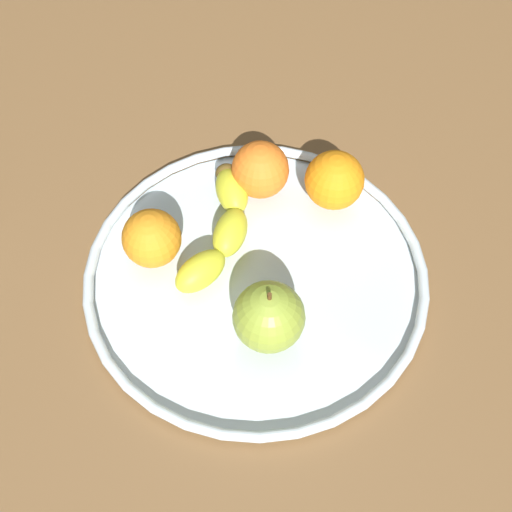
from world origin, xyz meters
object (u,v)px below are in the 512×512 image
Objects in this scene: banana at (221,228)px; apple at (269,317)px; orange_front_left at (334,180)px; orange_back_left at (260,170)px; fruit_bowl at (256,275)px; orange_front_right at (152,238)px.

banana is 13.93cm from apple.
orange_front_left reaches higher than orange_back_left.
fruit_bowl is 14.60cm from orange_front_left.
apple is 1.20× the size of orange_back_left.
apple is 20.04cm from orange_front_left.
orange_front_left is at bearing -35.83° from orange_front_right.
fruit_bowl is at bearing 41.97° from apple.
orange_front_left is (11.92, -8.09, 1.70)cm from banana.
orange_front_right is at bearing 124.40° from banana.
fruit_bowl is at bearing -149.79° from orange_back_left.
fruit_bowl is at bearing -67.85° from orange_front_right.
apple is at bearing -138.03° from fruit_bowl.
orange_front_left reaches higher than fruit_bowl.
orange_front_right is (-6.27, 5.05, 1.49)cm from banana.
banana is 14.50cm from orange_front_left.
orange_back_left reaches higher than banana.
orange_front_left reaches higher than orange_front_right.
orange_back_left is (8.62, 0.17, 1.63)cm from banana.
orange_front_right is at bearing 84.48° from apple.
banana is at bearing -178.86° from orange_back_left.
banana is at bearing 55.27° from apple.
orange_front_left is at bearing -68.22° from orange_back_left.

